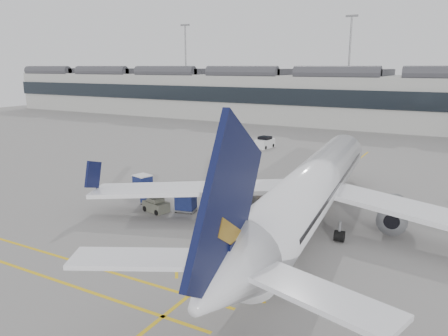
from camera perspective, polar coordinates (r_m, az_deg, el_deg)
The scene contains 17 objects.
ground at distance 39.19m, azimuth -8.65°, elevation -6.31°, with size 220.00×220.00×0.00m, color gray.
terminal at distance 103.73m, azimuth 16.60°, elevation 8.82°, with size 200.00×20.45×12.40m.
light_masts at distance 117.62m, azimuth 17.65°, elevation 13.28°, with size 113.00×0.60×25.45m.
apron_markings at distance 43.09m, azimuth 10.40°, elevation -4.57°, with size 0.25×60.00×0.01m, color gold.
airliner_main at distance 35.86m, azimuth 11.36°, elevation -2.69°, with size 38.77×42.54×11.31m.
belt_loader at distance 42.68m, azimuth 2.02°, elevation -3.71°, with size 5.08×2.79×2.01m.
baggage_cart_a at distance 39.98m, azimuth -5.02°, elevation -4.28°, with size 2.10×1.86×1.91m.
baggage_cart_b at distance 42.82m, azimuth -9.74°, elevation -3.44°, with size 1.92×1.76×1.64m.
baggage_cart_c at distance 43.75m, azimuth 0.80°, elevation -2.75°, with size 2.04×1.83×1.83m.
baggage_cart_d at distance 46.52m, azimuth -10.58°, elevation -1.95°, with size 2.13×1.90×1.91m.
ramp_agent_a at distance 42.62m, azimuth 6.45°, elevation -3.34°, with size 0.67×0.44×1.85m, color orange.
ramp_agent_b at distance 43.14m, azimuth 2.43°, elevation -3.08°, with size 0.89×0.69×1.82m, color #FF470D.
pushback_tug at distance 40.38m, azimuth -8.85°, elevation -4.87°, with size 2.57×1.89×1.30m.
safety_cone_nose at distance 51.05m, azimuth 12.60°, elevation -1.62°, with size 0.34×0.34×0.47m, color #F24C0A.
safety_cone_engine at distance 41.35m, azimuth 12.77°, elevation -5.09°, with size 0.36×0.36×0.50m, color #F24C0A.
service_van_left at distance 64.39m, azimuth 1.99°, elevation 2.36°, with size 4.11×2.20×2.07m.
service_van_mid at distance 71.41m, azimuth 5.36°, elevation 3.30°, with size 2.21×3.83×1.88m.
Camera 1 is at (22.96, -29.01, 12.94)m, focal length 35.00 mm.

